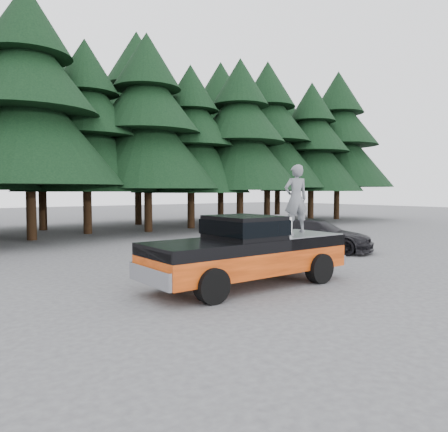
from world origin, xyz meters
TOP-DOWN VIEW (x-y plane):
  - ground at (0.00, 0.00)m, footprint 120.00×120.00m
  - pickup_truck at (0.94, -0.59)m, footprint 6.00×2.04m
  - truck_cab at (0.84, -0.59)m, footprint 1.66×1.90m
  - air_compressor at (1.98, -0.61)m, footprint 0.76×0.64m
  - man_on_bed at (3.03, -0.40)m, footprint 0.87×0.72m
  - parked_car at (7.71, 2.84)m, footprint 3.63×5.10m
  - treeline at (0.42, 17.20)m, footprint 60.15×16.05m

SIDE VIEW (x-z plane):
  - ground at x=0.00m, z-range 0.00..0.00m
  - pickup_truck at x=0.94m, z-range 0.00..1.33m
  - parked_car at x=7.71m, z-range 0.00..1.37m
  - air_compressor at x=1.98m, z-range 1.33..1.82m
  - truck_cab at x=0.84m, z-range 1.33..1.92m
  - man_on_bed at x=3.03m, z-range 1.33..3.37m
  - treeline at x=0.42m, z-range -1.03..16.47m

